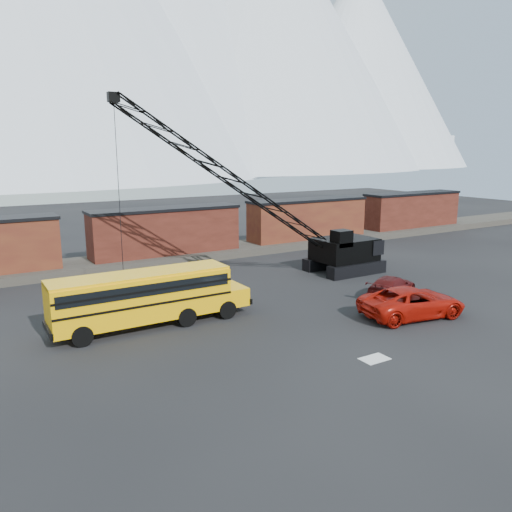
{
  "coord_description": "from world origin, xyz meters",
  "views": [
    {
      "loc": [
        -16.07,
        -20.3,
        9.86
      ],
      "look_at": [
        0.71,
        7.41,
        3.0
      ],
      "focal_mm": 35.0,
      "sensor_mm": 36.0,
      "label": 1
    }
  ],
  "objects": [
    {
      "name": "ground",
      "position": [
        0.0,
        0.0,
        0.0
      ],
      "size": [
        160.0,
        160.0,
        0.0
      ],
      "primitive_type": "plane",
      "color": "black",
      "rests_on": "ground"
    },
    {
      "name": "gravel_berm",
      "position": [
        0.0,
        22.0,
        0.35
      ],
      "size": [
        120.0,
        5.0,
        0.7
      ],
      "primitive_type": "cube",
      "color": "#49443C",
      "rests_on": "ground"
    },
    {
      "name": "boxcar_mid",
      "position": [
        0.0,
        22.0,
        2.76
      ],
      "size": [
        13.7,
        3.1,
        4.17
      ],
      "color": "#582118",
      "rests_on": "gravel_berm"
    },
    {
      "name": "boxcar_east_near",
      "position": [
        16.0,
        22.0,
        2.76
      ],
      "size": [
        13.7,
        3.1,
        4.17
      ],
      "color": "#471914",
      "rests_on": "gravel_berm"
    },
    {
      "name": "boxcar_east_far",
      "position": [
        32.0,
        22.0,
        2.76
      ],
      "size": [
        13.7,
        3.1,
        4.17
      ],
      "color": "#582118",
      "rests_on": "gravel_berm"
    },
    {
      "name": "snow_patch",
      "position": [
        0.5,
        -4.0,
        0.01
      ],
      "size": [
        1.4,
        0.9,
        0.02
      ],
      "primitive_type": "cube",
      "color": "silver",
      "rests_on": "ground"
    },
    {
      "name": "school_bus",
      "position": [
        -7.26,
        6.1,
        1.79
      ],
      "size": [
        11.65,
        2.65,
        3.19
      ],
      "color": "#EDA805",
      "rests_on": "ground"
    },
    {
      "name": "red_pickup",
      "position": [
        6.93,
        -0.53,
        0.91
      ],
      "size": [
        6.97,
        4.1,
        1.82
      ],
      "primitive_type": "imported",
      "rotation": [
        0.0,
        0.0,
        1.4
      ],
      "color": "#A61108",
      "rests_on": "ground"
    },
    {
      "name": "maroon_suv",
      "position": [
        9.08,
        3.21,
        0.71
      ],
      "size": [
        5.27,
        3.65,
        1.42
      ],
      "primitive_type": "imported",
      "rotation": [
        0.0,
        0.0,
        1.95
      ],
      "color": "#460C0C",
      "rests_on": "ground"
    },
    {
      "name": "crawler_crane",
      "position": [
        2.33,
        10.97,
        6.98
      ],
      "size": [
        21.42,
        4.2,
        13.56
      ],
      "color": "black",
      "rests_on": "ground"
    }
  ]
}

